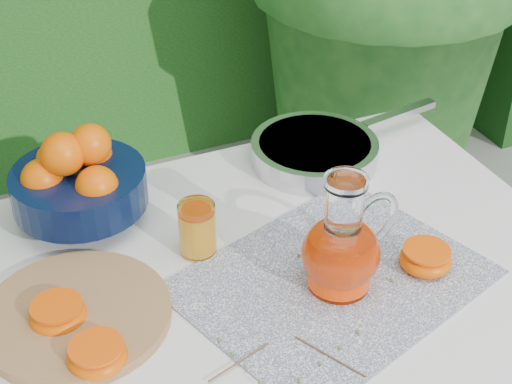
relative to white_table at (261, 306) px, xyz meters
name	(u,v)px	position (x,y,z in m)	size (l,w,h in m)	color
white_table	(261,306)	(0.00, 0.00, 0.00)	(1.00, 0.70, 0.75)	white
placemat	(332,280)	(0.09, -0.07, 0.08)	(0.44, 0.34, 0.00)	#0D1B49
cutting_board	(76,315)	(-0.29, 0.00, 0.09)	(0.27, 0.27, 0.02)	#AB724D
fruit_bowl	(77,180)	(-0.22, 0.24, 0.16)	(0.29, 0.29, 0.18)	black
juice_pitcher	(342,249)	(0.09, -0.09, 0.15)	(0.17, 0.14, 0.19)	white
juice_tumbler	(197,229)	(-0.08, 0.08, 0.13)	(0.08, 0.08, 0.09)	white
saute_pan	(316,150)	(0.22, 0.24, 0.11)	(0.43, 0.27, 0.04)	silver
orange_halves	(202,307)	(-0.12, -0.07, 0.10)	(0.64, 0.20, 0.04)	#FF6D02
thyme_sprigs	(309,323)	(0.01, -0.15, 0.09)	(0.33, 0.26, 0.01)	brown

